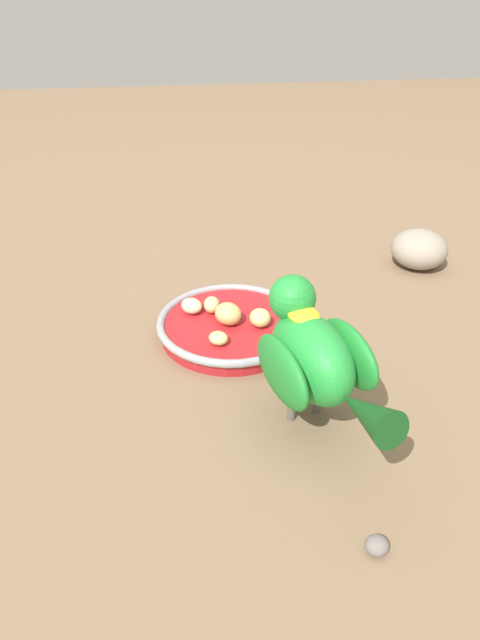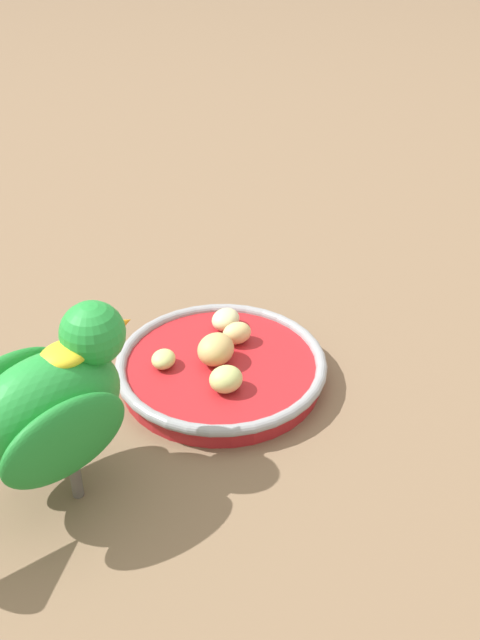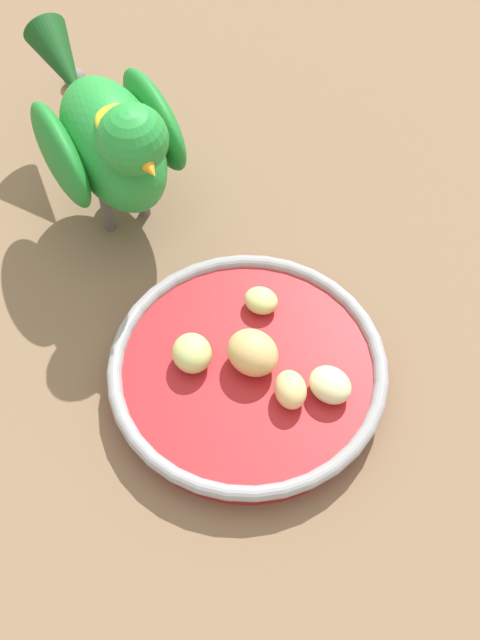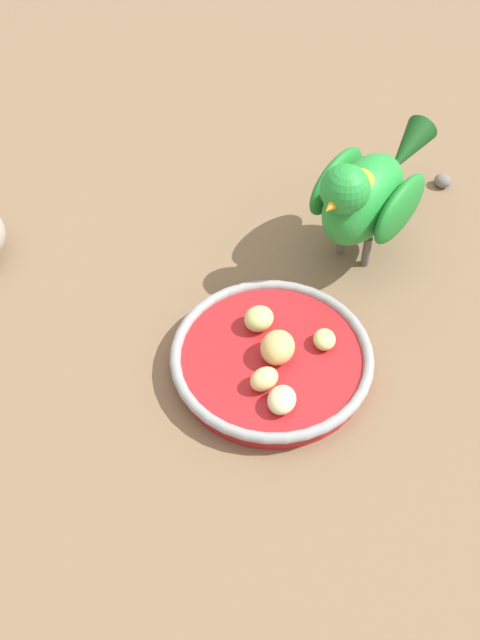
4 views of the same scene
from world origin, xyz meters
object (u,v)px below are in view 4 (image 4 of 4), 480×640
object	(u,v)px
apple_piece_3	(259,319)
pebble_0	(443,181)
parrot	(366,193)
feeding_bowl	(272,359)
apple_piece_1	(282,400)
apple_piece_4	(262,377)
apple_piece_0	(326,341)
apple_piece_2	(278,347)

from	to	relation	value
apple_piece_3	pebble_0	bearing A→B (deg)	96.92
parrot	feeding_bowl	bearing A→B (deg)	3.78
apple_piece_1	apple_piece_3	world-z (taller)	apple_piece_3
apple_piece_1	apple_piece_3	xyz separation A→B (m)	(-0.09, 0.05, 0.00)
apple_piece_4	pebble_0	bearing A→B (deg)	104.31
apple_piece_3	apple_piece_4	size ratio (longest dim) A/B	1.06
feeding_bowl	pebble_0	size ratio (longest dim) A/B	9.67
apple_piece_1	pebble_0	size ratio (longest dim) A/B	1.52
apple_piece_0	apple_piece_3	bearing A→B (deg)	-151.22
apple_piece_4	apple_piece_0	bearing A→B (deg)	85.47
apple_piece_0	parrot	xyz separation A→B (m)	(-0.08, 0.13, 0.06)
feeding_bowl	parrot	world-z (taller)	parrot
apple_piece_0	apple_piece_2	xyz separation A→B (m)	(-0.02, -0.04, 0.01)
apple_piece_0	parrot	world-z (taller)	parrot
apple_piece_0	pebble_0	xyz separation A→B (m)	(-0.10, 0.29, -0.02)
apple_piece_1	apple_piece_2	distance (m)	0.06
apple_piece_1	apple_piece_4	size ratio (longest dim) A/B	1.09
apple_piece_3	apple_piece_4	distance (m)	0.07
apple_piece_1	apple_piece_4	xyz separation A→B (m)	(-0.03, 0.00, 0.00)
parrot	apple_piece_4	bearing A→B (deg)	5.96
apple_piece_3	parrot	distance (m)	0.17
apple_piece_2	apple_piece_4	size ratio (longest dim) A/B	1.32
apple_piece_0	feeding_bowl	bearing A→B (deg)	-117.45
feeding_bowl	apple_piece_4	distance (m)	0.04
apple_piece_2	pebble_0	world-z (taller)	apple_piece_2
feeding_bowl	apple_piece_0	xyz separation A→B (m)	(0.02, 0.05, 0.01)
apple_piece_3	apple_piece_2	bearing A→B (deg)	-15.76
apple_piece_2	apple_piece_4	world-z (taller)	apple_piece_2
feeding_bowl	apple_piece_2	world-z (taller)	apple_piece_2
apple_piece_0	pebble_0	size ratio (longest dim) A/B	1.23
apple_piece_0	apple_piece_4	world-z (taller)	apple_piece_4
apple_piece_0	apple_piece_4	bearing A→B (deg)	-94.53
feeding_bowl	pebble_0	distance (m)	0.35
apple_piece_0	apple_piece_4	distance (m)	0.08
apple_piece_1	apple_piece_2	world-z (taller)	apple_piece_2
apple_piece_2	pebble_0	size ratio (longest dim) A/B	1.85
apple_piece_4	pebble_0	world-z (taller)	apple_piece_4
apple_piece_2	apple_piece_1	bearing A→B (deg)	-37.61
apple_piece_1	parrot	distance (m)	0.24
apple_piece_3	feeding_bowl	bearing A→B (deg)	-21.62
feeding_bowl	parrot	bearing A→B (deg)	108.47
apple_piece_0	apple_piece_3	size ratio (longest dim) A/B	0.83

